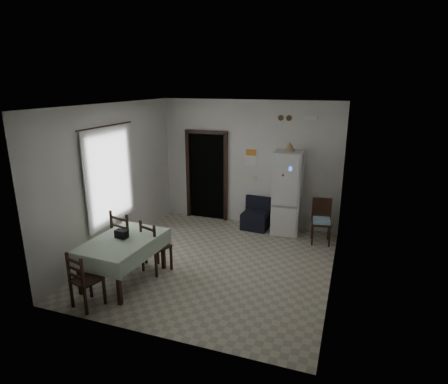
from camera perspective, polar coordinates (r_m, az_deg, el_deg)
ground at (r=7.17m, az=-1.35°, el=-10.71°), size 4.50×4.50×0.00m
ceiling at (r=6.39m, az=-1.53°, el=13.11°), size 4.20×4.50×0.02m
wall_back at (r=8.71m, az=3.83°, el=4.33°), size 4.20×0.02×2.90m
wall_front at (r=4.72m, az=-11.24°, el=-6.58°), size 4.20×0.02×2.90m
wall_left at (r=7.61m, az=-16.39°, el=1.92°), size 0.02×4.50×2.90m
wall_right at (r=6.23m, az=16.93°, el=-1.27°), size 0.02×4.50×2.90m
doorway at (r=9.31m, az=-2.11°, el=2.69°), size 1.06×0.52×2.22m
window_recess at (r=7.46m, az=-17.64°, el=2.33°), size 0.10×1.20×1.60m
curtain at (r=7.40m, az=-16.96°, el=2.27°), size 0.02×1.45×1.85m
curtain_rod at (r=7.23m, az=-17.52°, el=9.57°), size 0.02×1.60×0.02m
calendar at (r=8.65m, az=4.15°, el=5.39°), size 0.28×0.02×0.40m
calendar_image at (r=8.63m, az=4.16°, el=6.04°), size 0.24×0.01×0.14m
light_switch at (r=8.74m, az=4.72°, el=2.00°), size 0.08×0.02×0.12m
vent_left at (r=8.38m, az=8.65°, el=11.11°), size 0.12×0.03×0.12m
vent_right at (r=8.35m, az=9.88°, el=11.04°), size 0.12×0.03×0.12m
emergency_light at (r=8.26m, az=13.13°, el=11.01°), size 0.25×0.07×0.09m
fridge at (r=8.33m, az=9.58°, el=-0.15°), size 0.63×0.63×1.85m
tan_cone at (r=8.12m, az=9.99°, el=6.81°), size 0.27×0.27×0.20m
navy_seat at (r=8.65m, az=4.87°, el=-3.33°), size 0.62×0.60×0.71m
corner_chair at (r=8.08m, az=14.62°, el=-4.42°), size 0.46×0.46×0.93m
dining_table at (r=6.63m, az=-15.01°, el=-10.00°), size 1.04×1.51×0.76m
black_bag at (r=6.52m, az=-15.35°, el=-6.19°), size 0.22×0.14×0.14m
dining_chair_far_left at (r=7.08m, az=-14.28°, el=-6.76°), size 0.56×0.56×1.09m
dining_chair_far_right at (r=6.80m, az=-10.27°, el=-8.05°), size 0.53×0.53×0.97m
dining_chair_near_head at (r=6.07m, az=-20.21°, el=-12.33°), size 0.47×0.47×0.90m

